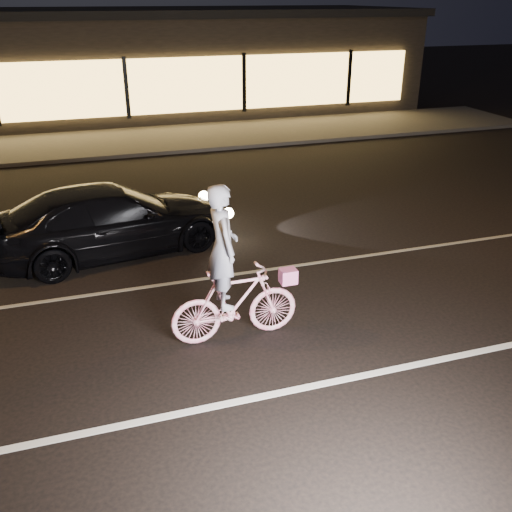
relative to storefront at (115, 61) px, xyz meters
name	(u,v)px	position (x,y,z in m)	size (l,w,h in m)	color
ground	(242,334)	(0.00, -18.97, -2.15)	(90.00, 90.00, 0.00)	black
lane_stripe_near	(275,394)	(0.00, -20.47, -2.14)	(60.00, 0.12, 0.01)	silver
lane_stripe_far	(211,278)	(0.00, -16.97, -2.14)	(60.00, 0.10, 0.01)	gray
sidewalk	(136,141)	(0.00, -5.97, -2.09)	(30.00, 4.00, 0.12)	#383533
storefront	(115,61)	(0.00, 0.00, 0.00)	(25.40, 8.42, 4.20)	black
cyclist	(232,287)	(-0.16, -19.01, -1.28)	(1.93, 0.66, 2.43)	#E53367
sedan	(112,220)	(-1.55, -15.22, -1.47)	(4.96, 2.74, 1.36)	black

